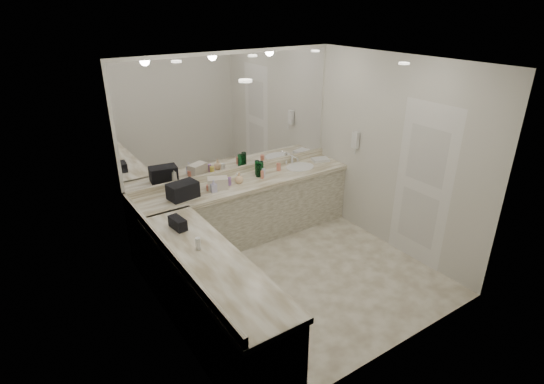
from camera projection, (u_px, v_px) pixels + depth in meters
floor at (296, 277)px, 5.34m from camera, size 3.20×3.20×0.00m
ceiling at (301, 63)px, 4.27m from camera, size 3.20×3.20×0.00m
wall_back at (234, 147)px, 5.94m from camera, size 3.20×0.02×2.60m
wall_left at (162, 219)px, 3.99m from camera, size 0.02×3.00×2.60m
wall_right at (395, 156)px, 5.61m from camera, size 0.02×3.00×2.60m
vanity_back_base at (246, 212)px, 6.07m from camera, size 3.20×0.60×0.84m
vanity_back_top at (246, 183)px, 5.88m from camera, size 3.20×0.64×0.06m
vanity_left_base at (211, 300)px, 4.28m from camera, size 0.60×2.40×0.84m
vanity_left_top at (209, 262)px, 4.10m from camera, size 0.64×2.42×0.06m
backsplash_back at (235, 171)px, 6.07m from camera, size 3.20×0.04×0.10m
backsplash_left at (168, 250)px, 4.15m from camera, size 0.04×3.00×0.10m
mirror_back at (233, 114)px, 5.74m from camera, size 3.12×0.01×1.55m
mirror_left at (158, 171)px, 3.80m from camera, size 0.01×2.92×1.55m
sink at (300, 167)px, 6.36m from camera, size 0.44×0.44×0.03m
faucet at (292, 159)px, 6.49m from camera, size 0.24×0.16×0.14m
wall_phone at (355, 140)px, 6.10m from camera, size 0.06×0.10×0.24m
door at (422, 186)px, 5.33m from camera, size 0.02×0.82×2.10m
black_toiletry_bag at (183, 190)px, 5.32m from camera, size 0.39×0.28×0.21m
black_bag_spill at (178, 223)px, 4.61m from camera, size 0.14×0.25×0.13m
cream_cosmetic_case at (218, 183)px, 5.60m from camera, size 0.30×0.25×0.15m
hand_towel at (320, 160)px, 6.60m from camera, size 0.29×0.23×0.04m
lotion_left at (198, 244)px, 4.22m from camera, size 0.05×0.05×0.13m
soap_bottle_a at (187, 185)px, 5.47m from camera, size 0.09×0.09×0.21m
soap_bottle_b at (214, 186)px, 5.50m from camera, size 0.08×0.08×0.17m
soap_bottle_c at (239, 178)px, 5.76m from camera, size 0.15×0.15×0.15m
green_bottle_0 at (258, 170)px, 5.98m from camera, size 0.07×0.07×0.18m
green_bottle_1 at (257, 168)px, 6.04m from camera, size 0.07×0.07×0.21m
green_bottle_2 at (261, 168)px, 6.02m from camera, size 0.07×0.07×0.21m
amenity_bottle_0 at (229, 181)px, 5.71m from camera, size 0.06×0.06×0.11m
amenity_bottle_1 at (209, 188)px, 5.56m from camera, size 0.07×0.07×0.08m
amenity_bottle_2 at (228, 180)px, 5.77m from camera, size 0.06×0.06×0.09m
amenity_bottle_3 at (186, 194)px, 5.35m from camera, size 0.05×0.05×0.10m
amenity_bottle_4 at (262, 175)px, 5.93m from camera, size 0.04×0.04×0.11m
amenity_bottle_5 at (239, 177)px, 5.86m from camera, size 0.06×0.06×0.11m
amenity_bottle_6 at (279, 167)px, 6.21m from camera, size 0.06×0.06×0.11m
amenity_bottle_7 at (212, 184)px, 5.60m from camera, size 0.06×0.06×0.13m
amenity_bottle_8 at (264, 173)px, 5.99m from camera, size 0.05×0.05×0.12m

